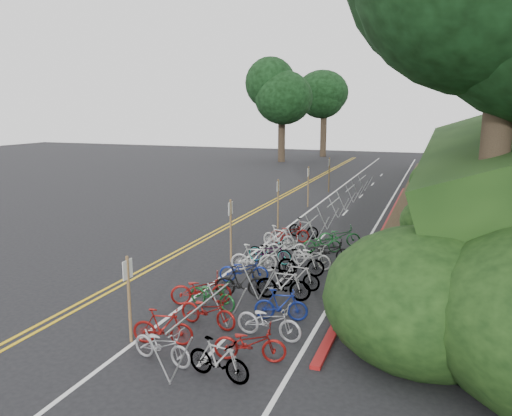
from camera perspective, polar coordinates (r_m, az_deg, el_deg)
The scene contains 10 objects.
ground at distance 15.94m, azimuth -12.14°, elevation -10.85°, with size 120.00×120.00×0.00m, color black.
road_markings at distance 24.41m, azimuth 1.92°, elevation -2.79°, with size 7.47×80.00×0.01m.
red_curb at distance 25.19m, azimuth 14.34°, elevation -2.60°, with size 0.25×28.00×0.10m, color maroon.
tree_cluster at distance 34.92m, azimuth 24.31°, elevation 19.72°, with size 32.60×54.16×18.65m.
bike_rack_front at distance 12.52m, azimuth -6.29°, elevation -12.38°, with size 1.18×3.32×1.25m.
bike_racks_rest at distance 26.37m, azimuth 8.83°, elevation 0.03°, with size 1.14×23.00×1.17m.
signpost_near at distance 13.27m, azimuth -14.33°, elevation -9.42°, with size 0.08×0.40×2.31m.
signposts_rest at distance 27.79m, azimuth 4.43°, elevation 1.91°, with size 0.08×18.40×2.50m.
bike_front at distance 15.62m, azimuth -6.29°, elevation -9.18°, with size 1.87×0.65×0.98m, color maroon.
bike_valet at distance 17.27m, azimuth 2.04°, elevation -7.17°, with size 3.39×14.37×1.06m.
Camera 1 is at (8.11, -12.37, 5.93)m, focal length 35.00 mm.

